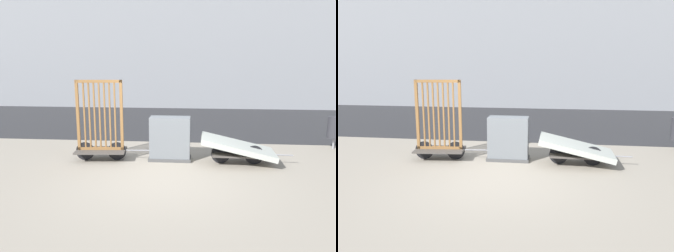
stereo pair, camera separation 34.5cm
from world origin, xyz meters
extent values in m
plane|color=gray|center=(0.00, 0.00, 0.00)|extent=(60.00, 60.00, 0.00)
cube|color=#2D2D30|center=(0.00, 7.10, 0.00)|extent=(56.00, 7.67, 0.01)
cube|color=gray|center=(0.00, 12.93, 5.23)|extent=(48.00, 4.00, 10.46)
cube|color=#4C4742|center=(-1.72, 1.20, 0.25)|extent=(1.31, 0.81, 0.04)
cylinder|color=black|center=(-1.31, 1.24, 0.23)|extent=(0.47, 0.08, 0.47)
cylinder|color=black|center=(-2.12, 1.16, 0.23)|extent=(0.47, 0.08, 0.47)
cylinder|color=gray|center=(-0.74, 1.29, 0.25)|extent=(0.70, 0.09, 0.03)
cube|color=olive|center=(-1.72, 1.20, 0.31)|extent=(1.16, 0.18, 0.07)
cube|color=olive|center=(-1.72, 1.20, 2.01)|extent=(1.16, 0.18, 0.07)
cube|color=olive|center=(-2.26, 1.15, 1.16)|extent=(0.08, 0.08, 1.77)
cube|color=olive|center=(-1.17, 1.25, 1.16)|extent=(0.08, 0.08, 1.77)
cube|color=olive|center=(-2.10, 1.16, 1.16)|extent=(0.04, 0.05, 1.70)
cube|color=olive|center=(-1.97, 1.18, 1.16)|extent=(0.04, 0.05, 1.70)
cube|color=olive|center=(-1.84, 1.19, 1.16)|extent=(0.04, 0.05, 1.70)
cube|color=olive|center=(-1.72, 1.20, 1.16)|extent=(0.04, 0.05, 1.70)
cube|color=olive|center=(-1.59, 1.21, 1.16)|extent=(0.04, 0.05, 1.70)
cube|color=olive|center=(-1.46, 1.22, 1.16)|extent=(0.04, 0.05, 1.70)
cube|color=olive|center=(-1.33, 1.23, 1.16)|extent=(0.04, 0.05, 1.70)
cube|color=#4C4742|center=(1.72, 1.20, 0.25)|extent=(1.27, 0.72, 0.04)
cylinder|color=black|center=(2.12, 1.19, 0.23)|extent=(0.47, 0.04, 0.47)
cylinder|color=black|center=(1.31, 1.21, 0.23)|extent=(0.47, 0.04, 0.47)
cylinder|color=gray|center=(2.69, 1.18, 0.25)|extent=(0.70, 0.04, 0.03)
cube|color=#B2B7AD|center=(1.72, 1.20, 0.44)|extent=(1.82, 1.04, 0.52)
cube|color=#4C4C4C|center=(0.04, 1.37, 0.04)|extent=(1.07, 0.51, 0.08)
cube|color=slate|center=(0.04, 1.37, 0.56)|extent=(1.01, 0.45, 1.12)
camera|label=1|loc=(0.72, -6.69, 2.47)|focal=35.00mm
camera|label=2|loc=(1.06, -6.65, 2.47)|focal=35.00mm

